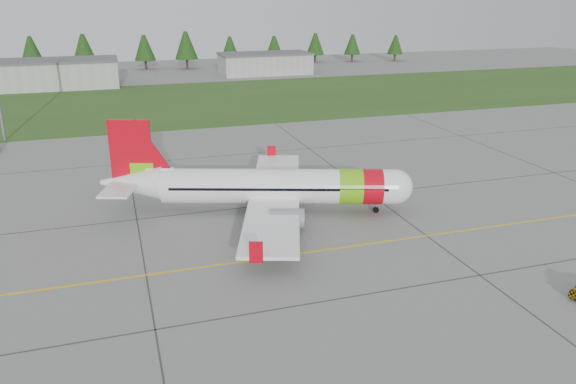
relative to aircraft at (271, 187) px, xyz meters
name	(u,v)px	position (x,y,z in m)	size (l,w,h in m)	color
ground	(363,295)	(1.85, -17.98, -2.72)	(320.00, 320.00, 0.00)	gray
aircraft	(271,187)	(0.00, 0.00, 0.00)	(30.15, 28.57, 9.43)	white
grass_strip	(194,101)	(1.85, 64.02, -2.71)	(320.00, 50.00, 0.03)	#30561E
taxi_guideline	(324,250)	(1.85, -9.98, -2.71)	(120.00, 0.25, 0.02)	gold
hangar_west	(46,75)	(-28.15, 92.02, 0.28)	(32.00, 14.00, 6.00)	#A8A8A3
hangar_east	(265,64)	(26.85, 100.02, -0.12)	(24.00, 12.00, 5.20)	#A8A8A3
treeline	(164,51)	(1.85, 120.02, 2.28)	(160.00, 8.00, 10.00)	#1C3F14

